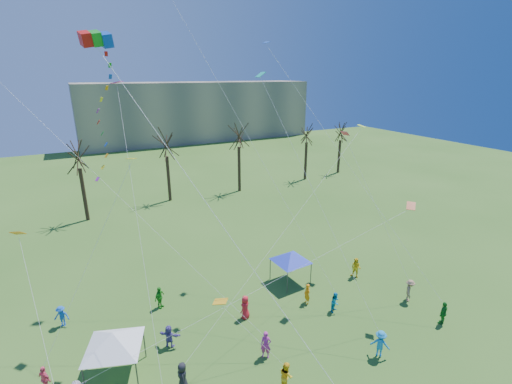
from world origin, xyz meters
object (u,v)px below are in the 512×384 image
big_box_kite (109,119)px  canopy_tent_blue (291,257)px  canopy_tent_white (113,340)px  distant_building (198,111)px

big_box_kite → canopy_tent_blue: (13.13, 2.02, -12.44)m
canopy_tent_white → distant_building: bearing=67.7°
distant_building → canopy_tent_white: bearing=-112.3°
distant_building → big_box_kite: bearing=-111.9°
distant_building → big_box_kite: size_ratio=2.71×
canopy_tent_white → canopy_tent_blue: 15.12m
distant_building → canopy_tent_blue: (-16.18, -70.96, -5.07)m
big_box_kite → canopy_tent_blue: size_ratio=5.79×
distant_building → canopy_tent_blue: bearing=-102.8°
distant_building → big_box_kite: big_box_kite is taller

